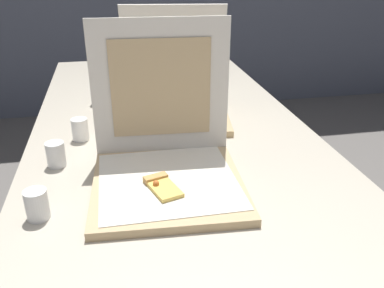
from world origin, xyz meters
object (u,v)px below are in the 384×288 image
cup_white_near_left (37,205)px  cup_white_near_center (56,154)px  pizza_box_middle (174,101)px  pizza_box_front (166,162)px  table (176,152)px  cup_white_far (98,95)px  cup_white_mid (80,129)px

cup_white_near_left → cup_white_near_center: same height
pizza_box_middle → pizza_box_front: bearing=-93.0°
table → cup_white_near_center: bearing=-162.8°
pizza_box_middle → cup_white_near_center: bearing=-131.0°
cup_white_far → cup_white_near_center: (-0.11, -0.51, 0.00)m
pizza_box_middle → cup_white_mid: bearing=-145.4°
table → pizza_box_middle: size_ratio=5.19×
table → cup_white_near_left: cup_white_near_left is taller
table → cup_white_mid: bearing=168.8°
pizza_box_front → cup_white_near_center: (-0.29, 0.15, -0.02)m
cup_white_near_left → cup_white_near_center: (0.02, 0.26, 0.00)m
cup_white_near_center → cup_white_near_left: bearing=-93.8°
pizza_box_front → cup_white_far: pizza_box_front is taller
table → pizza_box_front: size_ratio=5.56×
cup_white_far → cup_white_near_center: 0.52m
pizza_box_front → pizza_box_middle: pizza_box_front is taller
cup_white_mid → cup_white_far: bearing=81.2°
cup_white_far → cup_white_near_center: size_ratio=1.00×
cup_white_near_left → cup_white_mid: size_ratio=1.00×
cup_white_mid → cup_white_near_left: bearing=-100.1°
cup_white_near_left → pizza_box_front: bearing=19.1°
cup_white_far → cup_white_near_center: same height
cup_white_mid → pizza_box_middle: bearing=26.2°
pizza_box_front → cup_white_mid: 0.40m
cup_white_near_left → cup_white_mid: 0.43m
cup_white_near_center → pizza_box_middle: bearing=40.6°
cup_white_near_left → cup_white_far: 0.78m
cup_white_mid → pizza_box_front: bearing=-53.6°
cup_white_near_left → table: bearing=44.3°
pizza_box_front → pizza_box_middle: bearing=82.2°
cup_white_near_left → cup_white_near_center: bearing=86.2°
pizza_box_front → table: bearing=79.2°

